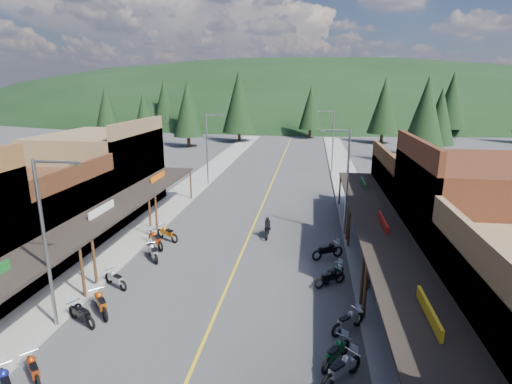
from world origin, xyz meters
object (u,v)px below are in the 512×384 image
at_px(shop_west_2, 31,218).
at_px(pedestrian_east_b, 354,198).
at_px(pine_10, 187,110).
at_px(rider_on_bike, 268,228).
at_px(streetlight_0, 47,238).
at_px(bike_east_9, 328,250).
at_px(bike_east_5, 336,351).
at_px(pedestrian_east_a, 369,275).
at_px(bike_west_7, 115,278).
at_px(bike_west_9, 155,239).
at_px(streetlight_3, 332,139).
at_px(pine_2, 239,101).
at_px(bike_east_4, 342,368).
at_px(shop_east_2, 477,223).
at_px(shop_east_3, 428,195).
at_px(shop_west_3, 103,173).
at_px(pine_4, 384,106).
at_px(pine_0, 106,107).
at_px(pine_5, 452,100).
at_px(pine_8, 144,118).
at_px(streetlight_1, 208,146).
at_px(pine_1, 188,102).
at_px(bike_east_6, 348,320).
at_px(pine_7, 164,101).
at_px(bike_west_6, 101,302).
at_px(bike_east_8, 334,272).
at_px(pine_11, 426,114).
at_px(streetlight_2, 345,178).
at_px(pine_9, 440,116).
at_px(bike_west_3, 5,383).
at_px(pine_3, 311,108).
at_px(bike_east_7, 330,277).
at_px(bike_west_8, 153,251).

xyz_separation_m(shop_west_2, pedestrian_east_b, (22.16, 13.30, -1.47)).
bearing_deg(pine_10, rider_on_bike, -65.75).
height_order(streetlight_0, bike_east_9, streetlight_0).
height_order(bike_east_5, pedestrian_east_a, pedestrian_east_a).
height_order(bike_west_7, bike_west_9, bike_west_9).
distance_m(shop_west_2, bike_west_7, 8.65).
xyz_separation_m(streetlight_3, pine_2, (-16.95, 28.00, 3.53)).
bearing_deg(bike_west_7, bike_east_4, -84.48).
bearing_deg(streetlight_0, shop_east_2, 20.37).
bearing_deg(shop_east_3, bike_east_4, -112.49).
relative_size(shop_west_3, pine_4, 0.87).
distance_m(pine_0, pine_5, 74.69).
bearing_deg(bike_east_9, pine_8, -173.20).
bearing_deg(bike_east_5, bike_west_9, 170.63).
bearing_deg(shop_east_3, shop_west_2, -160.76).
distance_m(streetlight_1, bike_west_7, 24.32).
bearing_deg(pine_10, bike_east_9, -62.97).
bearing_deg(pine_1, bike_east_9, -65.91).
height_order(bike_east_6, pedestrian_east_b, pedestrian_east_b).
distance_m(pine_0, pine_7, 16.14).
relative_size(bike_west_7, bike_east_6, 0.97).
height_order(bike_west_6, bike_east_9, bike_west_6).
bearing_deg(bike_east_8, pine_11, 105.93).
xyz_separation_m(streetlight_1, pine_7, (-25.05, 54.00, 2.78)).
xyz_separation_m(pine_5, bike_west_6, (-39.61, -76.63, -7.34)).
height_order(pine_8, bike_east_4, pine_8).
bearing_deg(shop_east_2, pine_10, 123.35).
xyz_separation_m(shop_east_2, bike_east_6, (-7.42, -6.14, -2.94)).
height_order(shop_west_3, streetlight_1, shop_west_3).
distance_m(streetlight_2, rider_on_bike, 6.82).
xyz_separation_m(streetlight_1, pine_9, (30.95, 23.00, 1.92)).
distance_m(bike_west_6, bike_west_7, 2.70).
relative_size(streetlight_2, bike_east_4, 3.69).
bearing_deg(bike_west_7, streetlight_0, -159.75).
bearing_deg(bike_west_3, bike_west_9, 42.16).
relative_size(shop_west_3, bike_east_8, 5.59).
bearing_deg(pine_1, streetlight_0, -77.36).
relative_size(streetlight_1, rider_on_bike, 3.75).
relative_size(streetlight_1, pine_2, 0.57).
bearing_deg(pine_8, bike_west_7, -69.35).
bearing_deg(pedestrian_east_b, pine_2, -106.66).
distance_m(streetlight_1, bike_east_6, 29.86).
distance_m(pine_3, bike_east_4, 74.03).
xyz_separation_m(bike_west_6, pedestrian_east_a, (13.40, 4.15, 0.29)).
distance_m(streetlight_0, pine_1, 77.94).
distance_m(bike_east_7, bike_east_8, 0.73).
height_order(streetlight_2, bike_west_8, streetlight_2).
height_order(streetlight_0, pine_4, pine_4).
height_order(bike_west_7, bike_east_4, bike_east_4).
distance_m(pine_5, pine_9, 28.84).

